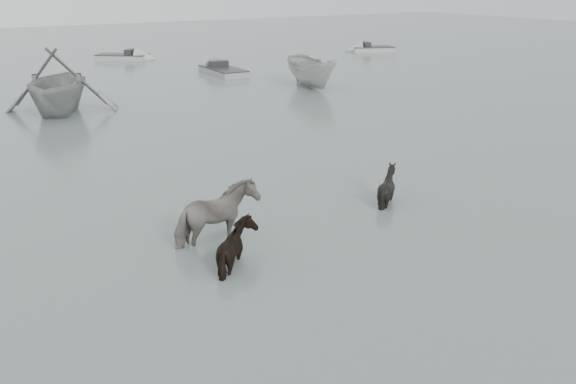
% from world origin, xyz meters
% --- Properties ---
extents(ground, '(140.00, 140.00, 0.00)m').
position_xyz_m(ground, '(0.00, 0.00, 0.00)').
color(ground, '#55655F').
rests_on(ground, ground).
extents(pony_pinto, '(2.10, 1.26, 1.66)m').
position_xyz_m(pony_pinto, '(-1.25, 1.57, 0.83)').
color(pony_pinto, black).
rests_on(pony_pinto, ground).
extents(pony_dark, '(1.39, 1.52, 1.28)m').
position_xyz_m(pony_dark, '(-1.44, 0.12, 0.64)').
color(pony_dark, black).
rests_on(pony_dark, ground).
extents(pony_black, '(1.22, 1.10, 1.29)m').
position_xyz_m(pony_black, '(3.71, 1.59, 0.65)').
color(pony_black, black).
rests_on(pony_black, ground).
extents(rowboat_trail, '(6.74, 7.12, 2.96)m').
position_xyz_m(rowboat_trail, '(-0.86, 17.93, 1.48)').
color(rowboat_trail, gray).
rests_on(rowboat_trail, ground).
extents(boat_small, '(2.60, 4.92, 1.80)m').
position_xyz_m(boat_small, '(12.13, 17.80, 0.90)').
color(boat_small, '#AFB0AB').
rests_on(boat_small, ground).
extents(skiff_port, '(1.81, 5.59, 0.75)m').
position_xyz_m(skiff_port, '(10.18, 24.43, 0.38)').
color(skiff_port, '#939694').
rests_on(skiff_port, ground).
extents(skiff_mid, '(4.80, 4.33, 0.75)m').
position_xyz_m(skiff_mid, '(7.28, 34.61, 0.38)').
color(skiff_mid, '#A5A7A4').
rests_on(skiff_mid, ground).
extents(skiff_star, '(4.68, 3.21, 0.75)m').
position_xyz_m(skiff_star, '(25.59, 29.34, 0.38)').
color(skiff_star, '#ADADA8').
rests_on(skiff_star, ground).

